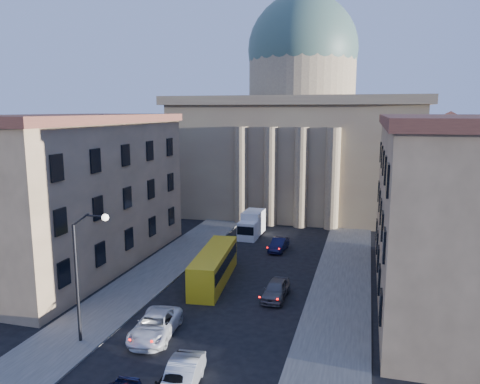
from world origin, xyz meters
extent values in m
cube|color=#4F4D48|center=(-8.50, 18.00, 0.07)|extent=(5.00, 60.00, 0.15)
cube|color=#4F4D48|center=(8.50, 18.00, 0.07)|extent=(5.00, 60.00, 0.15)
cube|color=#846A51|center=(0.00, 56.00, 8.00)|extent=(34.00, 26.00, 16.00)
cube|color=#846A51|center=(0.00, 56.00, 16.40)|extent=(35.50, 27.50, 1.20)
cylinder|color=#846A51|center=(0.00, 56.00, 20.00)|extent=(16.00, 16.00, 8.00)
sphere|color=#435B51|center=(0.00, 56.00, 24.00)|extent=(16.40, 16.40, 16.40)
cube|color=#846A51|center=(-21.00, 54.00, 5.50)|extent=(13.00, 13.00, 11.00)
cone|color=#572D25|center=(-21.00, 54.00, 13.00)|extent=(26.02, 26.02, 4.00)
cube|color=#846A51|center=(21.00, 54.00, 5.50)|extent=(13.00, 13.00, 11.00)
cone|color=#572D25|center=(21.00, 54.00, 13.00)|extent=(26.02, 26.02, 4.00)
cylinder|color=#846A51|center=(-6.00, 42.80, 6.50)|extent=(1.80, 1.80, 13.00)
cylinder|color=#846A51|center=(-2.00, 42.80, 6.50)|extent=(1.80, 1.80, 13.00)
cylinder|color=#846A51|center=(2.00, 42.80, 6.50)|extent=(1.80, 1.80, 13.00)
cylinder|color=#846A51|center=(6.00, 42.80, 6.50)|extent=(1.80, 1.80, 13.00)
cube|color=tan|center=(-17.00, 22.00, 7.00)|extent=(11.00, 26.00, 14.00)
cube|color=#572D25|center=(-17.00, 22.00, 14.30)|extent=(11.60, 26.60, 0.80)
cube|color=tan|center=(17.00, 22.00, 7.00)|extent=(11.00, 26.00, 14.00)
cube|color=#572D25|center=(17.00, 22.00, 14.30)|extent=(11.60, 26.60, 0.80)
cylinder|color=black|center=(-7.50, 8.00, 4.00)|extent=(0.20, 0.20, 8.00)
cylinder|color=black|center=(-6.95, 8.00, 8.35)|extent=(1.30, 0.12, 0.96)
cylinder|color=black|center=(-5.95, 8.00, 8.65)|extent=(1.30, 0.12, 0.12)
sphere|color=white|center=(-5.20, 8.00, 8.60)|extent=(0.44, 0.44, 0.44)
imported|color=#9B9EA2|center=(1.00, 4.85, 0.78)|extent=(2.19, 4.87, 1.55)
imported|color=white|center=(-3.10, 10.07, 0.77)|extent=(3.20, 5.82, 1.54)
imported|color=black|center=(0.80, 4.28, 0.66)|extent=(1.91, 4.59, 1.33)
imported|color=#505055|center=(3.50, 18.66, 0.76)|extent=(1.88, 4.48, 1.51)
imported|color=black|center=(1.30, 31.61, 0.68)|extent=(1.70, 4.23, 1.37)
cube|color=gold|center=(-2.51, 20.82, 1.44)|extent=(3.35, 10.38, 2.87)
cube|color=black|center=(-2.51, 20.82, 1.90)|extent=(3.35, 9.83, 1.02)
cylinder|color=black|center=(-3.05, 17.04, 0.46)|extent=(0.37, 0.95, 0.93)
cylinder|color=black|center=(-1.21, 17.23, 0.46)|extent=(0.37, 0.95, 0.93)
cylinder|color=black|center=(-3.81, 24.42, 0.46)|extent=(0.37, 0.95, 0.93)
cylinder|color=black|center=(-1.97, 24.61, 0.46)|extent=(0.37, 0.95, 0.93)
cube|color=silver|center=(-3.02, 34.89, 1.09)|extent=(2.14, 2.23, 2.17)
cube|color=black|center=(-3.05, 33.86, 1.36)|extent=(1.99, 0.16, 0.99)
cube|color=silver|center=(-2.96, 37.34, 1.58)|extent=(2.27, 3.86, 2.80)
cylinder|color=black|center=(-3.94, 34.56, 0.41)|extent=(0.28, 0.82, 0.81)
cylinder|color=black|center=(-2.13, 34.51, 0.41)|extent=(0.28, 0.82, 0.81)
cylinder|color=black|center=(-3.84, 38.17, 0.41)|extent=(0.28, 0.82, 0.81)
cylinder|color=black|center=(-2.03, 38.12, 0.41)|extent=(0.28, 0.82, 0.81)
camera|label=1|loc=(10.23, -16.83, 15.11)|focal=35.00mm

